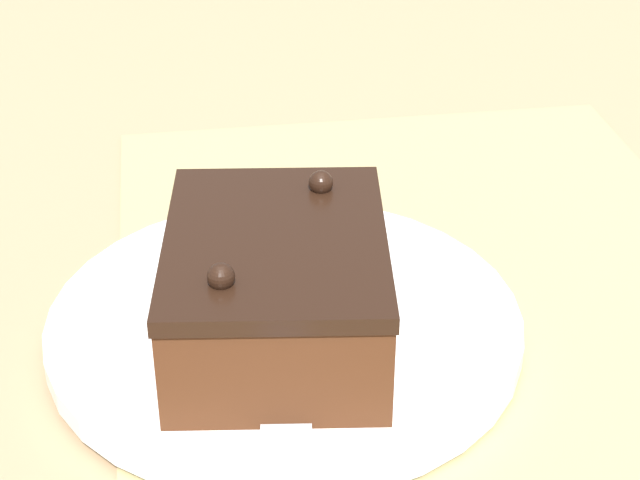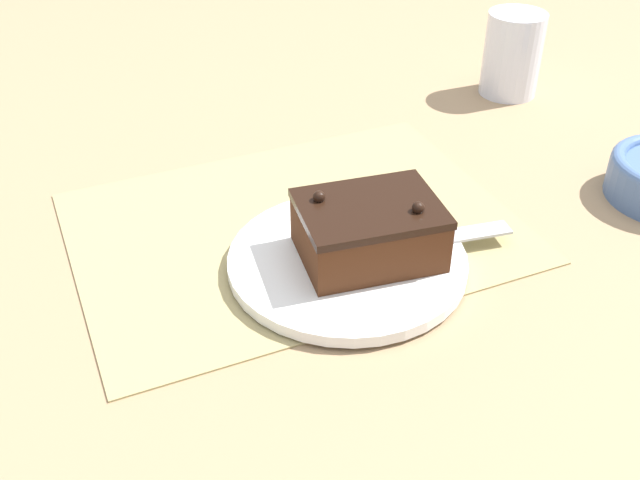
# 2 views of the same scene
# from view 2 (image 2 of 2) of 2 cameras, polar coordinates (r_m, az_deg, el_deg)

# --- Properties ---
(ground_plane) EXTENTS (3.00, 3.00, 0.00)m
(ground_plane) POSITION_cam_2_polar(r_m,az_deg,el_deg) (0.80, -1.94, 0.91)
(ground_plane) COLOR #9E7F5B
(placemat_woven) EXTENTS (0.46, 0.34, 0.00)m
(placemat_woven) POSITION_cam_2_polar(r_m,az_deg,el_deg) (0.80, -1.94, 1.03)
(placemat_woven) COLOR tan
(placemat_woven) RESTS_ON ground_plane
(cake_plate) EXTENTS (0.24, 0.24, 0.01)m
(cake_plate) POSITION_cam_2_polar(r_m,az_deg,el_deg) (0.74, 2.09, -1.60)
(cake_plate) COLOR white
(cake_plate) RESTS_ON placemat_woven
(chocolate_cake) EXTENTS (0.15, 0.12, 0.07)m
(chocolate_cake) POSITION_cam_2_polar(r_m,az_deg,el_deg) (0.72, 3.74, 0.76)
(chocolate_cake) COLOR #472614
(chocolate_cake) RESTS_ON cake_plate
(serving_knife) EXTENTS (0.22, 0.05, 0.01)m
(serving_knife) POSITION_cam_2_polar(r_m,az_deg,el_deg) (0.74, 4.24, -0.42)
(serving_knife) COLOR black
(serving_knife) RESTS_ON cake_plate
(drinking_glass) EXTENTS (0.08, 0.08, 0.12)m
(drinking_glass) POSITION_cam_2_polar(r_m,az_deg,el_deg) (1.12, 14.45, 13.55)
(drinking_glass) COLOR white
(drinking_glass) RESTS_ON ground_plane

